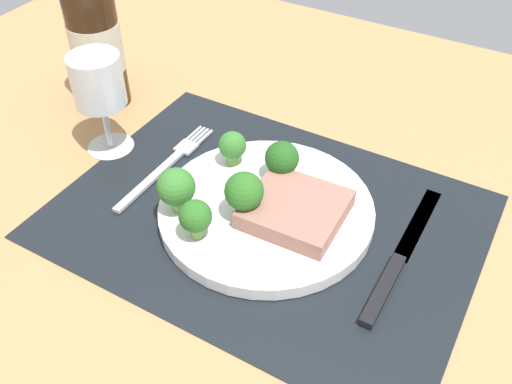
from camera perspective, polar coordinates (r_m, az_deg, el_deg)
ground_plane at (r=68.00cm, az=1.00°, el=-3.40°), size 140.00×110.00×3.00cm
placemat at (r=66.84cm, az=1.01°, el=-2.41°), size 47.87×35.46×0.30cm
plate at (r=66.19cm, az=1.02°, el=-1.81°), size 24.92×24.92×1.60cm
steak at (r=63.50cm, az=3.80°, el=-1.91°), size 10.85×10.35×2.12cm
broccoli_front_edge at (r=63.53cm, az=-7.99°, el=0.43°), size 4.36×4.36×5.56cm
broccoli_near_fork at (r=70.04cm, az=-2.37°, el=4.58°), size 3.44×3.44×4.44cm
broccoli_center at (r=67.55cm, az=2.60°, el=3.31°), size 4.11×4.11×5.08cm
broccoli_back_left at (r=60.39cm, az=-6.08°, el=-2.50°), size 3.59×3.59×4.81cm
broccoli_near_steak at (r=61.97cm, az=-1.20°, el=-0.03°), size 4.38×4.38×5.87cm
fork at (r=74.17cm, az=-8.94°, el=2.66°), size 2.40×19.20×0.50cm
knife at (r=63.21cm, az=13.98°, el=-6.73°), size 1.80×23.00×0.80cm
wine_bottle at (r=84.50cm, az=-15.85°, el=14.85°), size 7.20×7.20×29.72cm
wine_glass at (r=74.56cm, az=-15.47°, el=10.10°), size 6.50×6.50×13.56cm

